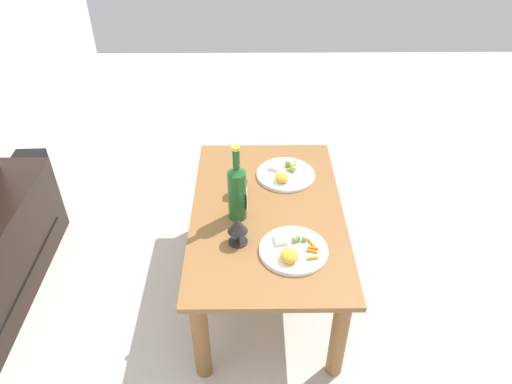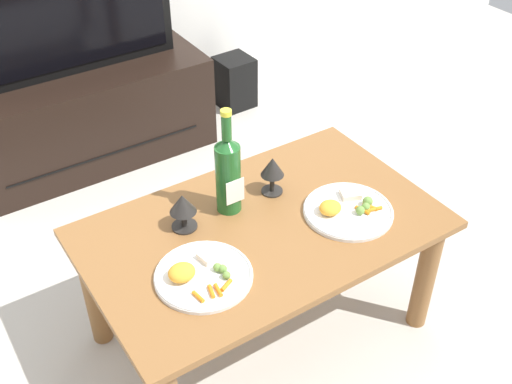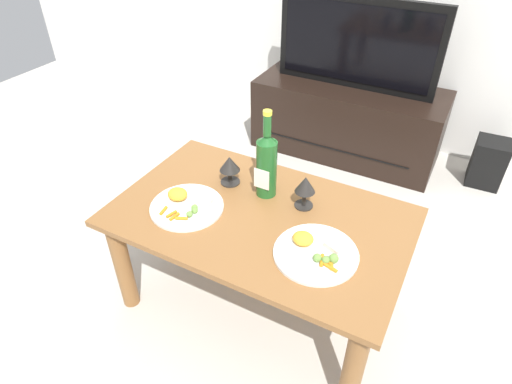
{
  "view_description": "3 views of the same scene",
  "coord_description": "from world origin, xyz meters",
  "px_view_note": "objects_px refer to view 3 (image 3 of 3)",
  "views": [
    {
      "loc": [
        -1.67,
        0.07,
        1.87
      ],
      "look_at": [
        0.01,
        0.05,
        0.59
      ],
      "focal_mm": 33.42,
      "sensor_mm": 36.0,
      "label": 1
    },
    {
      "loc": [
        -0.84,
        -1.25,
        1.79
      ],
      "look_at": [
        0.03,
        0.08,
        0.57
      ],
      "focal_mm": 44.08,
      "sensor_mm": 36.0,
      "label": 2
    },
    {
      "loc": [
        0.59,
        -1.13,
        1.56
      ],
      "look_at": [
        -0.05,
        0.06,
        0.54
      ],
      "focal_mm": 30.53,
      "sensor_mm": 36.0,
      "label": 3
    }
  ],
  "objects_px": {
    "wine_bottle": "(267,163)",
    "tv_screen": "(358,44)",
    "floor_speaker": "(488,163)",
    "dining_table": "(260,233)",
    "goblet_left": "(230,165)",
    "dinner_plate_right": "(316,252)",
    "goblet_right": "(305,186)",
    "tv_stand": "(347,120)",
    "dinner_plate_left": "(186,205)"
  },
  "relations": [
    {
      "from": "wine_bottle",
      "to": "dinner_plate_left",
      "type": "distance_m",
      "value": 0.35
    },
    {
      "from": "goblet_right",
      "to": "dinner_plate_right",
      "type": "distance_m",
      "value": 0.28
    },
    {
      "from": "dining_table",
      "to": "goblet_right",
      "type": "relative_size",
      "value": 8.16
    },
    {
      "from": "wine_bottle",
      "to": "tv_screen",
      "type": "bearing_deg",
      "value": 92.36
    },
    {
      "from": "tv_stand",
      "to": "tv_screen",
      "type": "bearing_deg",
      "value": -90.0
    },
    {
      "from": "tv_stand",
      "to": "goblet_right",
      "type": "distance_m",
      "value": 1.34
    },
    {
      "from": "dining_table",
      "to": "floor_speaker",
      "type": "distance_m",
      "value": 1.66
    },
    {
      "from": "floor_speaker",
      "to": "dining_table",
      "type": "bearing_deg",
      "value": -120.54
    },
    {
      "from": "wine_bottle",
      "to": "dinner_plate_left",
      "type": "height_order",
      "value": "wine_bottle"
    },
    {
      "from": "floor_speaker",
      "to": "goblet_right",
      "type": "xyz_separation_m",
      "value": [
        -0.65,
        -1.32,
        0.44
      ]
    },
    {
      "from": "tv_stand",
      "to": "tv_screen",
      "type": "relative_size",
      "value": 1.21
    },
    {
      "from": "floor_speaker",
      "to": "dinner_plate_right",
      "type": "relative_size",
      "value": 0.98
    },
    {
      "from": "goblet_left",
      "to": "goblet_right",
      "type": "xyz_separation_m",
      "value": [
        0.33,
        0.0,
        0.01
      ]
    },
    {
      "from": "wine_bottle",
      "to": "goblet_left",
      "type": "xyz_separation_m",
      "value": [
        -0.17,
        -0.0,
        -0.06
      ]
    },
    {
      "from": "goblet_left",
      "to": "dinner_plate_left",
      "type": "height_order",
      "value": "goblet_left"
    },
    {
      "from": "dining_table",
      "to": "dinner_plate_right",
      "type": "xyz_separation_m",
      "value": [
        0.27,
        -0.1,
        0.1
      ]
    },
    {
      "from": "wine_bottle",
      "to": "goblet_left",
      "type": "relative_size",
      "value": 2.92
    },
    {
      "from": "wine_bottle",
      "to": "floor_speaker",
      "type": "bearing_deg",
      "value": 58.03
    },
    {
      "from": "dining_table",
      "to": "tv_screen",
      "type": "bearing_deg",
      "value": 93.84
    },
    {
      "from": "tv_screen",
      "to": "dinner_plate_right",
      "type": "relative_size",
      "value": 3.33
    },
    {
      "from": "tv_stand",
      "to": "dinner_plate_left",
      "type": "distance_m",
      "value": 1.53
    },
    {
      "from": "wine_bottle",
      "to": "dinner_plate_right",
      "type": "distance_m",
      "value": 0.41
    },
    {
      "from": "tv_screen",
      "to": "goblet_right",
      "type": "bearing_deg",
      "value": -80.21
    },
    {
      "from": "tv_stand",
      "to": "goblet_right",
      "type": "xyz_separation_m",
      "value": [
        0.22,
        -1.27,
        0.36
      ]
    },
    {
      "from": "tv_screen",
      "to": "dining_table",
      "type": "bearing_deg",
      "value": -86.16
    },
    {
      "from": "tv_stand",
      "to": "dinner_plate_left",
      "type": "bearing_deg",
      "value": -96.81
    },
    {
      "from": "dining_table",
      "to": "tv_screen",
      "type": "height_order",
      "value": "tv_screen"
    },
    {
      "from": "floor_speaker",
      "to": "goblet_left",
      "type": "distance_m",
      "value": 1.7
    },
    {
      "from": "goblet_right",
      "to": "dinner_plate_right",
      "type": "xyz_separation_m",
      "value": [
        0.14,
        -0.23,
        -0.08
      ]
    },
    {
      "from": "tv_stand",
      "to": "goblet_right",
      "type": "relative_size",
      "value": 8.55
    },
    {
      "from": "tv_stand",
      "to": "goblet_left",
      "type": "relative_size",
      "value": 9.35
    },
    {
      "from": "wine_bottle",
      "to": "goblet_left",
      "type": "height_order",
      "value": "wine_bottle"
    },
    {
      "from": "dinner_plate_right",
      "to": "dinner_plate_left",
      "type": "bearing_deg",
      "value": 179.95
    },
    {
      "from": "tv_stand",
      "to": "tv_screen",
      "type": "height_order",
      "value": "tv_screen"
    },
    {
      "from": "tv_stand",
      "to": "floor_speaker",
      "type": "distance_m",
      "value": 0.88
    },
    {
      "from": "floor_speaker",
      "to": "wine_bottle",
      "type": "bearing_deg",
      "value": -124.23
    },
    {
      "from": "goblet_left",
      "to": "goblet_right",
      "type": "distance_m",
      "value": 0.33
    },
    {
      "from": "wine_bottle",
      "to": "goblet_left",
      "type": "bearing_deg",
      "value": -178.67
    },
    {
      "from": "tv_screen",
      "to": "tv_stand",
      "type": "bearing_deg",
      "value": 90.0
    },
    {
      "from": "dinner_plate_right",
      "to": "goblet_right",
      "type": "bearing_deg",
      "value": 122.06
    },
    {
      "from": "tv_screen",
      "to": "floor_speaker",
      "type": "relative_size",
      "value": 3.41
    },
    {
      "from": "floor_speaker",
      "to": "tv_screen",
      "type": "bearing_deg",
      "value": -179.12
    },
    {
      "from": "floor_speaker",
      "to": "goblet_right",
      "type": "relative_size",
      "value": 2.08
    },
    {
      "from": "tv_stand",
      "to": "dining_table",
      "type": "bearing_deg",
      "value": -86.17
    },
    {
      "from": "wine_bottle",
      "to": "dinner_plate_left",
      "type": "xyz_separation_m",
      "value": [
        -0.23,
        -0.23,
        -0.13
      ]
    },
    {
      "from": "tv_stand",
      "to": "wine_bottle",
      "type": "bearing_deg",
      "value": -87.65
    },
    {
      "from": "dining_table",
      "to": "tv_stand",
      "type": "relative_size",
      "value": 0.95
    },
    {
      "from": "goblet_left",
      "to": "dinner_plate_right",
      "type": "relative_size",
      "value": 0.43
    },
    {
      "from": "goblet_left",
      "to": "dinner_plate_right",
      "type": "xyz_separation_m",
      "value": [
        0.48,
        -0.23,
        -0.07
      ]
    },
    {
      "from": "floor_speaker",
      "to": "dinner_plate_left",
      "type": "distance_m",
      "value": 1.9
    }
  ]
}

